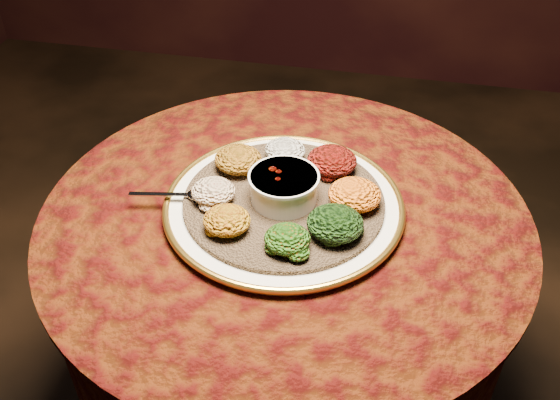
# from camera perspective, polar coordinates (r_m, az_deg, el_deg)

# --- Properties ---
(table) EXTENTS (0.96, 0.96, 0.73)m
(table) POSITION_cam_1_polar(r_m,az_deg,el_deg) (1.34, 0.40, -6.98)
(table) COLOR black
(table) RESTS_ON ground
(platter) EXTENTS (0.59, 0.59, 0.02)m
(platter) POSITION_cam_1_polar(r_m,az_deg,el_deg) (1.22, 0.34, -0.47)
(platter) COLOR silver
(platter) RESTS_ON table
(injera) EXTENTS (0.48, 0.48, 0.01)m
(injera) POSITION_cam_1_polar(r_m,az_deg,el_deg) (1.21, 0.34, -0.08)
(injera) COLOR brown
(injera) RESTS_ON platter
(stew_bowl) EXTENTS (0.14, 0.14, 0.06)m
(stew_bowl) POSITION_cam_1_polar(r_m,az_deg,el_deg) (1.18, 0.35, 1.33)
(stew_bowl) COLOR silver
(stew_bowl) RESTS_ON injera
(spoon) EXTENTS (0.16, 0.05, 0.01)m
(spoon) POSITION_cam_1_polar(r_m,az_deg,el_deg) (1.22, -7.97, 0.48)
(spoon) COLOR silver
(spoon) RESTS_ON injera
(portion_ayib) EXTENTS (0.08, 0.08, 0.04)m
(portion_ayib) POSITION_cam_1_polar(r_m,az_deg,el_deg) (1.30, 0.46, 4.56)
(portion_ayib) COLOR beige
(portion_ayib) RESTS_ON injera
(portion_kitfo) EXTENTS (0.10, 0.10, 0.05)m
(portion_kitfo) POSITION_cam_1_polar(r_m,az_deg,el_deg) (1.27, 4.78, 3.61)
(portion_kitfo) COLOR black
(portion_kitfo) RESTS_ON injera
(portion_tikil) EXTENTS (0.10, 0.10, 0.05)m
(portion_tikil) POSITION_cam_1_polar(r_m,az_deg,el_deg) (1.19, 6.84, 0.49)
(portion_tikil) COLOR #C47110
(portion_tikil) RESTS_ON injera
(portion_gomen) EXTENTS (0.10, 0.10, 0.05)m
(portion_gomen) POSITION_cam_1_polar(r_m,az_deg,el_deg) (1.12, 5.06, -2.15)
(portion_gomen) COLOR black
(portion_gomen) RESTS_ON injera
(portion_mixveg) EXTENTS (0.08, 0.08, 0.04)m
(portion_mixveg) POSITION_cam_1_polar(r_m,az_deg,el_deg) (1.09, 0.67, -3.58)
(portion_mixveg) COLOR #A6370A
(portion_mixveg) RESTS_ON injera
(portion_kik) EXTENTS (0.09, 0.08, 0.04)m
(portion_kik) POSITION_cam_1_polar(r_m,az_deg,el_deg) (1.13, -4.88, -1.87)
(portion_kik) COLOR #A9770E
(portion_kik) RESTS_ON injera
(portion_timatim) EXTENTS (0.09, 0.08, 0.04)m
(portion_timatim) POSITION_cam_1_polar(r_m,az_deg,el_deg) (1.20, -6.12, 0.79)
(portion_timatim) COLOR maroon
(portion_timatim) RESTS_ON injera
(portion_shiro) EXTENTS (0.10, 0.09, 0.05)m
(portion_shiro) POSITION_cam_1_polar(r_m,az_deg,el_deg) (1.27, -3.85, 3.73)
(portion_shiro) COLOR #9C5B12
(portion_shiro) RESTS_ON injera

